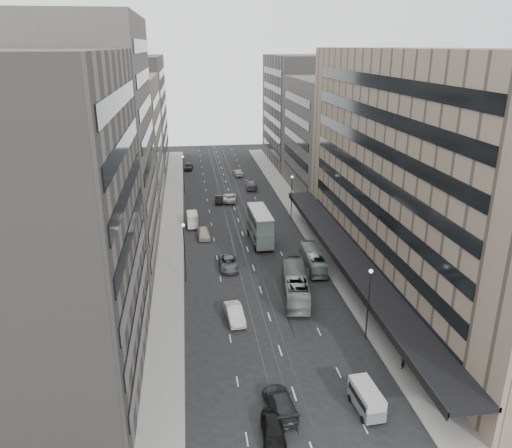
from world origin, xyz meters
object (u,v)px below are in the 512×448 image
bus_far (313,259)px  sedan_1 (235,314)px  sedan_0 (273,429)px  vw_microbus (366,398)px  panel_van (192,219)px  bus_near (295,284)px  pedestrian (403,361)px  sedan_2 (229,263)px  double_decker (260,226)px

bus_far → sedan_1: (-12.64, -13.01, -0.47)m
sedan_0 → sedan_1: (-1.30, 18.89, 0.07)m
bus_far → vw_microbus: (-2.73, -29.86, -0.04)m
panel_van → bus_near: bearing=-68.0°
bus_far → sedan_0: size_ratio=2.06×
bus_far → vw_microbus: bus_far is taller
sedan_0 → sedan_1: 18.94m
bus_far → sedan_0: (-11.35, -31.91, -0.54)m
bus_near → vw_microbus: size_ratio=2.72×
pedestrian → sedan_2: bearing=-99.8°
bus_far → vw_microbus: bearing=87.8°
bus_near → vw_microbus: bus_near is taller
bus_far → sedan_0: bearing=73.5°
sedan_1 → sedan_2: (0.62, 14.46, -0.07)m
sedan_1 → bus_near: bearing=25.1°
bus_far → pedestrian: 24.92m
sedan_2 → pedestrian: 30.15m
bus_far → sedan_2: bus_far is taller
bus_near → sedan_1: size_ratio=2.31×
vw_microbus → sedan_2: size_ratio=0.78×
panel_van → vw_microbus: bearing=-76.1°
bus_far → panel_van: (-16.86, 19.69, 0.08)m
double_decker → panel_van: 14.02m
bus_near → pedestrian: bearing=121.8°
bus_far → sedan_0: 33.87m
vw_microbus → sedan_2: bearing=102.3°
sedan_0 → sedan_1: bearing=98.0°
bus_far → pedestrian: bearing=99.7°
panel_van → sedan_0: size_ratio=0.89×
panel_van → sedan_1: bearing=-84.7°
sedan_1 → vw_microbus: bearing=-64.8°
bus_far → sedan_2: size_ratio=1.68×
vw_microbus → panel_van: 51.53m
panel_van → sedan_0: 51.90m
pedestrian → double_decker: bearing=-115.2°
vw_microbus → sedan_0: (-8.61, -2.05, -0.50)m
double_decker → sedan_1: bearing=-107.0°
pedestrian → sedan_0: bearing=-12.8°
panel_van → sedan_1: size_ratio=0.79×
bus_near → sedan_2: 12.32m
sedan_0 → sedan_2: size_ratio=0.82×
panel_van → sedan_2: (4.84, -18.24, -0.62)m
bus_far → sedan_2: (-12.02, 1.45, -0.54)m
sedan_0 → sedan_2: bearing=95.3°
panel_van → sedan_2: panel_van is taller
sedan_0 → pedestrian: pedestrian is taller
bus_far → pedestrian: size_ratio=5.90×
vw_microbus → pedestrian: bearing=38.0°
sedan_1 → sedan_0: bearing=-91.3°
bus_near → panel_van: bus_near is taller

